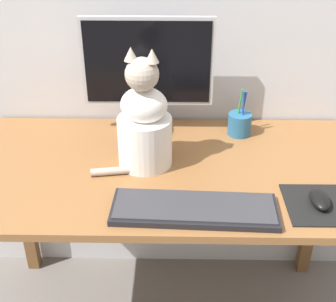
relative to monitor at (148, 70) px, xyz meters
The scene contains 7 objects.
desk 0.43m from the monitor, 74.64° to the right, with size 1.31×0.69×0.74m.
monitor is the anchor object (origin of this frame).
keyboard 0.56m from the monitor, 72.55° to the right, with size 0.47×0.18×0.02m.
mousepad_right 0.73m from the monitor, 40.16° to the right, with size 0.23×0.20×0.00m.
computer_mouse_right 0.71m from the monitor, 41.02° to the right, with size 0.06×0.10×0.03m.
cat 0.25m from the monitor, 90.35° to the right, with size 0.27×0.20×0.40m.
pen_cup 0.38m from the monitor, ahead, with size 0.08×0.08×0.17m.
Camera 1 is at (0.03, -1.29, 1.56)m, focal length 50.00 mm.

